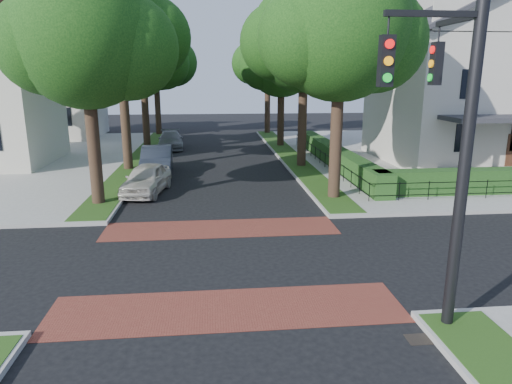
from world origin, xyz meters
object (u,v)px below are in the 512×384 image
traffic_signal (455,127)px  parked_car_rear (171,140)px  parked_car_front (146,179)px  parked_car_middle (157,160)px

traffic_signal → parked_car_rear: bearing=106.6°
parked_car_front → parked_car_rear: bearing=99.2°
traffic_signal → parked_car_front: size_ratio=1.82×
traffic_signal → parked_car_middle: 20.58m
parked_car_front → parked_car_rear: parked_car_front is taller
traffic_signal → parked_car_front: bearing=122.1°
parked_car_rear → parked_car_front: bearing=-94.4°
traffic_signal → parked_car_rear: size_ratio=1.66×
parked_car_front → parked_car_middle: (-0.00, 4.80, 0.09)m
parked_car_front → parked_car_rear: size_ratio=0.91×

